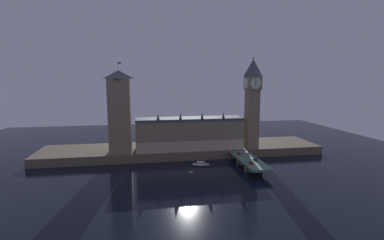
{
  "coord_description": "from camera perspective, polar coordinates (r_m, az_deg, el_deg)",
  "views": [
    {
      "loc": [
        -30.11,
        -178.13,
        59.12
      ],
      "look_at": [
        4.16,
        20.0,
        30.2
      ],
      "focal_mm": 26.0,
      "sensor_mm": 36.0,
      "label": 1
    }
  ],
  "objects": [
    {
      "name": "car_northbound_trail",
      "position": [
        182.91,
        11.99,
        -8.65
      ],
      "size": [
        1.92,
        4.02,
        1.46
      ],
      "color": "red",
      "rests_on": "bridge"
    },
    {
      "name": "embankment",
      "position": [
        226.23,
        -1.87,
        -6.13
      ],
      "size": [
        220.0,
        42.0,
        6.41
      ],
      "color": "brown",
      "rests_on": "ground_plane"
    },
    {
      "name": "street_lamp_near",
      "position": [
        177.2,
        11.46,
        -7.91
      ],
      "size": [
        1.34,
        0.6,
        7.15
      ],
      "color": "#2D3333",
      "rests_on": "bridge"
    },
    {
      "name": "victoria_tower",
      "position": [
        209.4,
        -14.62,
        1.69
      ],
      "size": [
        15.86,
        15.86,
        65.78
      ],
      "color": "#7F7056",
      "rests_on": "embankment"
    },
    {
      "name": "car_southbound_lead",
      "position": [
        191.11,
        12.93,
        -7.95
      ],
      "size": [
        2.04,
        4.6,
        1.46
      ],
      "color": "#235633",
      "rests_on": "bridge"
    },
    {
      "name": "clock_tower",
      "position": [
        220.95,
        12.26,
        3.97
      ],
      "size": [
        11.38,
        11.49,
        70.29
      ],
      "color": "#7F7056",
      "rests_on": "embankment"
    },
    {
      "name": "car_northbound_lead",
      "position": [
        204.07,
        9.53,
        -6.81
      ],
      "size": [
        2.03,
        3.88,
        1.5
      ],
      "color": "red",
      "rests_on": "bridge"
    },
    {
      "name": "parliament_hall",
      "position": [
        214.92,
        -0.5,
        -2.74
      ],
      "size": [
        81.48,
        19.56,
        28.91
      ],
      "color": "#7F7056",
      "rests_on": "embankment"
    },
    {
      "name": "car_southbound_trail",
      "position": [
        203.61,
        11.4,
        -6.91
      ],
      "size": [
        1.9,
        4.78,
        1.39
      ],
      "color": "silver",
      "rests_on": "bridge"
    },
    {
      "name": "pedestrian_near_rail",
      "position": [
        183.38,
        10.9,
        -8.49
      ],
      "size": [
        0.38,
        0.38,
        1.77
      ],
      "color": "black",
      "rests_on": "bridge"
    },
    {
      "name": "boat_upstream",
      "position": [
        195.28,
        1.81,
        -9.08
      ],
      "size": [
        13.13,
        7.06,
        3.21
      ],
      "color": "#B2A893",
      "rests_on": "ground_plane"
    },
    {
      "name": "bridge",
      "position": [
        194.29,
        11.61,
        -8.32
      ],
      "size": [
        13.69,
        46.0,
        6.03
      ],
      "color": "#4C7560",
      "rests_on": "ground_plane"
    },
    {
      "name": "pedestrian_mid_walk",
      "position": [
        196.68,
        13.18,
        -7.41
      ],
      "size": [
        0.38,
        0.38,
        1.82
      ],
      "color": "black",
      "rests_on": "bridge"
    },
    {
      "name": "street_lamp_far",
      "position": [
        204.03,
        8.46,
        -5.8
      ],
      "size": [
        1.34,
        0.6,
        6.56
      ],
      "color": "#2D3333",
      "rests_on": "bridge"
    },
    {
      "name": "ground_plane",
      "position": [
        190.08,
        -0.21,
        -9.94
      ],
      "size": [
        400.0,
        400.0,
        0.0
      ],
      "primitive_type": "plane",
      "color": "black"
    }
  ]
}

